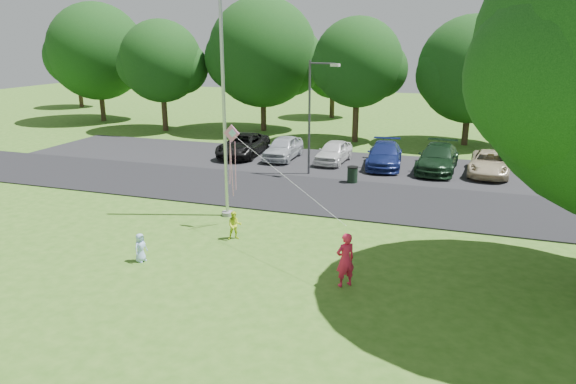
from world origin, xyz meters
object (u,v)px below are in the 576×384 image
(trash_can, at_px, (352,175))
(street_lamp, at_px, (314,108))
(woman, at_px, (345,260))
(child_yellow, at_px, (235,225))
(flagpole, at_px, (224,117))
(child_blue, at_px, (141,248))
(kite, at_px, (234,145))

(trash_can, bearing_deg, street_lamp, 158.58)
(woman, bearing_deg, child_yellow, -69.40)
(flagpole, xyz_separation_m, child_blue, (-0.77, -5.22, -3.67))
(child_yellow, bearing_deg, kite, 83.50)
(child_yellow, relative_size, kite, 0.19)
(flagpole, distance_m, kite, 1.75)
(street_lamp, distance_m, kite, 8.83)
(child_blue, xyz_separation_m, kite, (1.70, 3.99, 2.82))
(trash_can, bearing_deg, kite, -111.45)
(trash_can, xyz_separation_m, kite, (-3.09, -7.86, 2.87))
(flagpole, distance_m, child_yellow, 4.56)
(child_blue, distance_m, kite, 5.18)
(trash_can, distance_m, child_yellow, 9.40)
(street_lamp, bearing_deg, child_blue, -89.77)
(flagpole, xyz_separation_m, woman, (6.10, -4.81, -3.32))
(trash_can, bearing_deg, child_yellow, -106.14)
(flagpole, relative_size, child_yellow, 9.19)
(child_yellow, bearing_deg, flagpole, 91.76)
(flagpole, relative_size, street_lamp, 1.63)
(woman, relative_size, child_yellow, 1.56)
(flagpole, xyz_separation_m, street_lamp, (1.62, 7.58, -0.47))
(child_yellow, height_order, kite, kite)
(street_lamp, bearing_deg, trash_can, -10.61)
(flagpole, relative_size, child_blue, 10.10)
(street_lamp, xyz_separation_m, woman, (4.48, -12.38, -2.84))
(street_lamp, xyz_separation_m, trash_can, (2.40, -0.94, -3.24))
(child_blue, bearing_deg, street_lamp, 3.49)
(child_yellow, bearing_deg, child_blue, -156.25)
(trash_can, relative_size, child_blue, 0.90)
(woman, xyz_separation_m, child_yellow, (-4.70, 2.42, -0.30))
(trash_can, height_order, child_yellow, child_yellow)
(child_yellow, height_order, child_blue, child_yellow)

